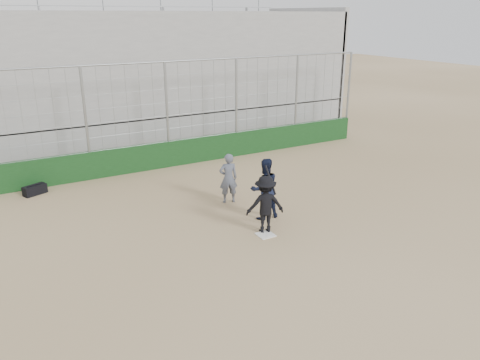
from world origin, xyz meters
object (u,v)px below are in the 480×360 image
catcher_crouched (264,199)px  umpire (228,181)px  equipment_bag (35,190)px  batter_at_plate (265,204)px

catcher_crouched → umpire: 1.65m
equipment_bag → umpire: bearing=-35.5°
batter_at_plate → equipment_bag: size_ratio=2.21×
equipment_bag → catcher_crouched: bearing=-43.9°
batter_at_plate → umpire: 2.37m
equipment_bag → batter_at_plate: bearing=-50.1°
batter_at_plate → umpire: bearing=86.6°
batter_at_plate → umpire: size_ratio=1.23×
batter_at_plate → equipment_bag: bearing=129.9°
catcher_crouched → equipment_bag: catcher_crouched is taller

